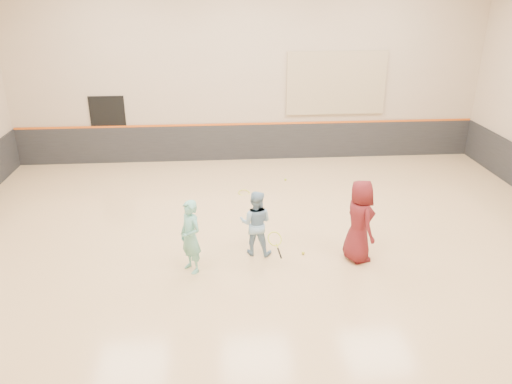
{
  "coord_description": "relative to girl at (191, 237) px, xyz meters",
  "views": [
    {
      "loc": [
        -1.02,
        -9.84,
        5.48
      ],
      "look_at": [
        -0.22,
        0.4,
        1.15
      ],
      "focal_mm": 35.0,
      "sensor_mm": 36.0,
      "label": 1
    }
  ],
  "objects": [
    {
      "name": "young_man",
      "position": [
        3.49,
        0.2,
        0.12
      ],
      "size": [
        0.75,
        0.98,
        1.79
      ],
      "primitive_type": "imported",
      "rotation": [
        0.0,
        0.0,
        1.8
      ],
      "color": "#5B1519",
      "rests_on": "floor"
    },
    {
      "name": "ball_in_hand",
      "position": [
        3.66,
        0.08,
        0.41
      ],
      "size": [
        0.07,
        0.07,
        0.07
      ],
      "primitive_type": "sphere",
      "color": "#CDD631",
      "rests_on": "young_man"
    },
    {
      "name": "spare_racket",
      "position": [
        1.29,
        3.97,
        -0.69
      ],
      "size": [
        0.72,
        0.72,
        0.17
      ],
      "primitive_type": null,
      "color": "yellow",
      "rests_on": "floor"
    },
    {
      "name": "room",
      "position": [
        1.63,
        0.91,
        0.04
      ],
      "size": [
        15.04,
        12.04,
        6.22
      ],
      "color": "tan",
      "rests_on": "ground"
    },
    {
      "name": "acoustic_panel",
      "position": [
        4.43,
        6.86,
        1.73
      ],
      "size": [
        3.2,
        0.08,
        2.0
      ],
      "primitive_type": "cube",
      "color": "tan",
      "rests_on": "wall_back"
    },
    {
      "name": "doorway",
      "position": [
        -2.87,
        6.89,
        0.33
      ],
      "size": [
        1.1,
        0.05,
        2.2
      ],
      "primitive_type": "cube",
      "color": "black",
      "rests_on": "floor"
    },
    {
      "name": "wainscot_back",
      "position": [
        1.63,
        6.88,
        -0.17
      ],
      "size": [
        14.9,
        0.04,
        1.2
      ],
      "primitive_type": "cube",
      "color": "#232326",
      "rests_on": "floor"
    },
    {
      "name": "instructor",
      "position": [
        1.36,
        0.61,
        -0.05
      ],
      "size": [
        0.83,
        0.72,
        1.46
      ],
      "primitive_type": "imported",
      "rotation": [
        0.0,
        0.0,
        2.88
      ],
      "color": "#80A6C6",
      "rests_on": "floor"
    },
    {
      "name": "ball_beside_spare",
      "position": [
        2.58,
        4.84,
        -0.74
      ],
      "size": [
        0.07,
        0.07,
        0.07
      ],
      "primitive_type": "sphere",
      "color": "#B4CF30",
      "rests_on": "floor"
    },
    {
      "name": "ball_under_racket",
      "position": [
        2.38,
        0.45,
        -0.74
      ],
      "size": [
        0.07,
        0.07,
        0.07
      ],
      "primitive_type": "sphere",
      "color": "gold",
      "rests_on": "floor"
    },
    {
      "name": "accent_stripe",
      "position": [
        1.63,
        6.87,
        0.45
      ],
      "size": [
        14.9,
        0.03,
        0.06
      ],
      "primitive_type": "cube",
      "color": "#D85914",
      "rests_on": "wall_back"
    },
    {
      "name": "held_racket",
      "position": [
        1.73,
        0.31,
        -0.28
      ],
      "size": [
        0.5,
        0.5,
        0.57
      ],
      "primitive_type": null,
      "color": "yellow",
      "rests_on": "instructor"
    },
    {
      "name": "girl",
      "position": [
        0.0,
        0.0,
        0.0
      ],
      "size": [
        0.64,
        0.67,
        1.55
      ],
      "primitive_type": "imported",
      "rotation": [
        0.0,
        0.0,
        -0.92
      ],
      "color": "#6CBBAA",
      "rests_on": "floor"
    }
  ]
}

